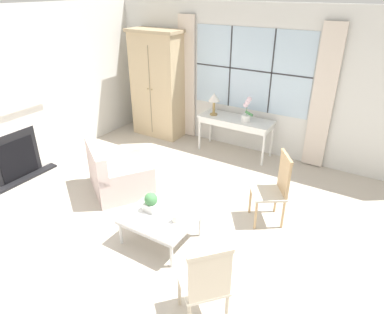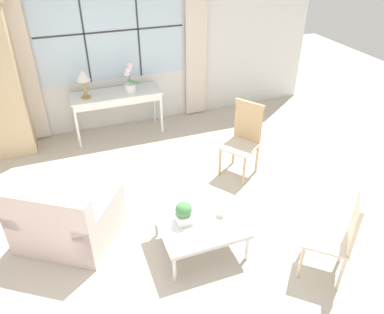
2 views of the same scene
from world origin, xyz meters
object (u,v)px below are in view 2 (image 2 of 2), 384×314
(potted_plant_small, at_px, (184,213))
(pillar_candle, at_px, (221,212))
(side_chair_wooden, at_px, (244,135))
(armchair_upholstered, at_px, (67,220))
(coffee_table, at_px, (200,223))
(table_lamp, at_px, (83,78))
(potted_orchid, at_px, (130,81))
(console_table, at_px, (116,97))
(accent_chair_wooden, at_px, (340,232))

(potted_plant_small, distance_m, pillar_candle, 0.42)
(side_chair_wooden, bearing_deg, potted_plant_small, -138.08)
(armchair_upholstered, bearing_deg, coffee_table, -25.95)
(side_chair_wooden, bearing_deg, table_lamp, 138.27)
(potted_orchid, distance_m, potted_plant_small, 2.87)
(potted_plant_small, height_order, pillar_candle, potted_plant_small)
(console_table, relative_size, pillar_candle, 12.02)
(armchair_upholstered, height_order, potted_plant_small, armchair_upholstered)
(potted_plant_small, bearing_deg, table_lamp, 102.16)
(accent_chair_wooden, distance_m, coffee_table, 1.40)
(table_lamp, xyz_separation_m, potted_orchid, (0.70, -0.01, -0.14))
(table_lamp, xyz_separation_m, side_chair_wooden, (1.90, -1.69, -0.48))
(armchair_upholstered, height_order, pillar_candle, armchair_upholstered)
(accent_chair_wooden, bearing_deg, armchair_upholstered, 149.59)
(accent_chair_wooden, bearing_deg, coffee_table, 144.80)
(potted_orchid, height_order, accent_chair_wooden, potted_orchid)
(accent_chair_wooden, xyz_separation_m, pillar_candle, (-0.89, 0.79, -0.13))
(coffee_table, distance_m, potted_plant_small, 0.24)
(pillar_candle, bearing_deg, potted_plant_small, 173.92)
(accent_chair_wooden, height_order, potted_plant_small, accent_chair_wooden)
(armchair_upholstered, bearing_deg, console_table, 65.92)
(console_table, xyz_separation_m, pillar_candle, (0.56, -2.93, -0.22))
(accent_chair_wooden, bearing_deg, pillar_candle, 138.19)
(side_chair_wooden, bearing_deg, pillar_candle, -126.03)
(coffee_table, bearing_deg, pillar_candle, -0.85)
(potted_orchid, distance_m, side_chair_wooden, 2.09)
(potted_plant_small, bearing_deg, coffee_table, -13.32)
(coffee_table, relative_size, pillar_candle, 7.52)
(accent_chair_wooden, bearing_deg, side_chair_wooden, 90.44)
(table_lamp, bearing_deg, side_chair_wooden, -41.73)
(potted_orchid, relative_size, coffee_table, 0.54)
(accent_chair_wooden, distance_m, potted_plant_small, 1.55)
(console_table, bearing_deg, accent_chair_wooden, -68.81)
(coffee_table, height_order, potted_plant_small, potted_plant_small)
(potted_plant_small, bearing_deg, side_chair_wooden, 41.92)
(table_lamp, distance_m, potted_plant_small, 2.96)
(accent_chair_wooden, bearing_deg, table_lamp, 117.45)
(potted_plant_small, bearing_deg, potted_orchid, 88.18)
(potted_orchid, bearing_deg, armchair_upholstered, -119.40)
(potted_orchid, distance_m, armchair_upholstered, 2.64)
(table_lamp, bearing_deg, pillar_candle, -70.44)
(armchair_upholstered, distance_m, side_chair_wooden, 2.53)
(console_table, relative_size, potted_orchid, 2.96)
(console_table, relative_size, side_chair_wooden, 1.39)
(armchair_upholstered, relative_size, side_chair_wooden, 1.26)
(potted_orchid, bearing_deg, table_lamp, 179.13)
(coffee_table, distance_m, pillar_candle, 0.26)
(armchair_upholstered, xyz_separation_m, side_chair_wooden, (2.45, 0.54, 0.31))
(accent_chair_wooden, bearing_deg, console_table, 111.19)
(side_chair_wooden, relative_size, accent_chair_wooden, 1.04)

